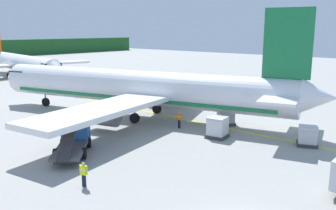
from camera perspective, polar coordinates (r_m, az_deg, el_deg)
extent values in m
cylinder|color=white|center=(41.38, -5.32, 2.87)|extent=(13.48, 35.67, 3.80)
cone|color=white|center=(53.75, -23.23, 4.03)|extent=(4.13, 3.29, 3.61)
cone|color=white|center=(35.59, 22.90, 1.17)|extent=(3.98, 3.96, 3.23)
cube|color=#192333|center=(52.02, -21.70, 4.87)|extent=(3.76, 3.19, 0.60)
cube|color=white|center=(32.92, -10.46, -0.78)|extent=(16.58, 7.46, 0.50)
cylinder|color=slate|center=(36.38, -10.17, -1.50)|extent=(2.99, 3.68, 2.20)
cube|color=white|center=(48.63, 2.27, 3.46)|extent=(16.64, 10.41, 0.50)
cylinder|color=slate|center=(47.12, -1.08, 1.72)|extent=(2.99, 3.68, 2.20)
cube|color=#19723F|center=(35.36, 18.45, 9.20)|extent=(1.55, 4.33, 6.50)
cube|color=white|center=(35.85, 17.96, 1.60)|extent=(10.88, 5.92, 0.24)
cube|color=#19723F|center=(41.55, -5.30, 1.45)|extent=(12.31, 32.16, 0.36)
cylinder|color=black|center=(50.21, -18.79, 0.45)|extent=(0.64, 1.15, 1.10)
cylinder|color=gray|center=(50.07, -18.85, 1.35)|extent=(0.20, 0.20, 0.50)
cylinder|color=black|center=(39.02, -5.30, -2.10)|extent=(0.64, 1.15, 1.10)
cylinder|color=gray|center=(38.83, -5.33, -0.95)|extent=(0.20, 0.20, 0.50)
cylinder|color=black|center=(43.44, -1.79, -0.62)|extent=(0.64, 1.15, 1.10)
cylinder|color=gray|center=(43.27, -1.80, 0.42)|extent=(0.20, 0.20, 0.50)
cylinder|color=white|center=(81.09, -22.25, 6.19)|extent=(7.89, 32.78, 3.44)
cone|color=white|center=(64.89, -17.27, 5.34)|extent=(3.54, 2.60, 3.27)
cube|color=#192333|center=(66.65, -18.00, 6.12)|extent=(3.20, 2.56, 0.54)
cube|color=white|center=(85.78, -17.35, 6.39)|extent=(15.12, 7.70, 0.45)
cylinder|color=slate|center=(83.42, -18.42, 5.43)|extent=(2.37, 3.15, 1.99)
cube|color=#D8590C|center=(81.17, -22.20, 5.53)|extent=(7.27, 29.53, 0.33)
cylinder|color=black|center=(69.80, -18.79, 3.45)|extent=(0.45, 1.03, 1.00)
cylinder|color=gray|center=(69.71, -18.83, 4.04)|extent=(0.18, 0.18, 0.45)
cylinder|color=black|center=(83.39, -20.88, 4.58)|extent=(0.45, 1.03, 1.00)
cylinder|color=gray|center=(83.32, -20.91, 5.07)|extent=(0.18, 0.18, 0.45)
cylinder|color=black|center=(81.93, -23.97, 4.22)|extent=(0.45, 1.03, 1.00)
cylinder|color=gray|center=(81.85, -24.01, 4.72)|extent=(0.18, 0.18, 0.45)
cube|color=#192333|center=(24.34, 25.10, -8.65)|extent=(1.85, 0.14, 0.94)
cube|color=#2659A5|center=(31.84, -14.38, -3.86)|extent=(2.83, 2.82, 1.80)
cube|color=#192333|center=(32.56, -14.17, -2.85)|extent=(1.38, 1.34, 0.94)
cube|color=#4C4C51|center=(29.17, -15.32, -6.97)|extent=(4.62, 4.67, 0.24)
cube|color=#2D2D33|center=(28.50, -15.57, -5.36)|extent=(3.77, 3.86, 1.91)
cube|color=#262628|center=(30.07, -14.98, -6.78)|extent=(5.39, 5.50, 0.16)
cylinder|color=black|center=(32.06, -16.32, -5.82)|extent=(0.83, 0.84, 0.90)
cylinder|color=black|center=(31.68, -12.41, -5.83)|extent=(0.83, 0.84, 0.90)
cylinder|color=black|center=(29.48, -17.41, -7.45)|extent=(0.83, 0.84, 0.90)
cylinder|color=black|center=(29.07, -13.14, -7.48)|extent=(0.83, 0.84, 0.90)
cube|color=#333338|center=(33.84, 21.15, -5.76)|extent=(2.27, 2.27, 0.30)
cube|color=silver|center=(33.60, 21.25, -4.36)|extent=(2.00, 2.00, 1.41)
cube|color=silver|center=(32.94, 21.37, -3.68)|extent=(1.18, 1.66, 0.56)
cube|color=#333338|center=(38.91, 9.09, -2.85)|extent=(2.53, 2.53, 0.30)
cube|color=#B2B7C1|center=(38.69, 9.14, -1.53)|extent=(2.25, 2.25, 1.54)
cube|color=#B2B7C1|center=(38.70, 9.96, -0.61)|extent=(1.56, 1.62, 0.57)
cube|color=#333338|center=(34.15, 7.80, -4.89)|extent=(2.07, 2.07, 0.30)
cube|color=silver|center=(33.88, 7.84, -3.29)|extent=(1.84, 1.84, 1.67)
cube|color=silver|center=(33.21, 7.48, -2.37)|extent=(0.90, 1.70, 0.57)
cylinder|color=#191E33|center=(40.54, -14.10, -2.08)|extent=(0.14, 0.14, 0.82)
cylinder|color=#191E33|center=(40.40, -13.95, -2.12)|extent=(0.14, 0.14, 0.82)
cube|color=orange|center=(40.31, -14.08, -1.11)|extent=(0.23, 0.45, 0.62)
cube|color=silver|center=(40.30, -14.08, -1.07)|extent=(0.24, 0.46, 0.06)
sphere|color=tan|center=(40.22, -14.11, -0.53)|extent=(0.22, 0.22, 0.22)
cylinder|color=orange|center=(40.51, -14.30, -1.01)|extent=(0.09, 0.09, 0.59)
cylinder|color=orange|center=(40.09, -13.85, -1.12)|extent=(0.09, 0.09, 0.59)
cylinder|color=#191E33|center=(37.01, 1.67, -3.00)|extent=(0.14, 0.14, 0.87)
cylinder|color=#191E33|center=(36.91, 1.90, -3.05)|extent=(0.14, 0.14, 0.87)
cube|color=orange|center=(36.78, 1.79, -1.88)|extent=(0.24, 0.45, 0.65)
cube|color=silver|center=(36.77, 1.79, -1.83)|extent=(0.26, 0.46, 0.06)
sphere|color=tan|center=(36.67, 1.79, -1.21)|extent=(0.24, 0.24, 0.24)
cylinder|color=orange|center=(36.92, 1.45, -1.77)|extent=(0.09, 0.09, 0.62)
cylinder|color=orange|center=(36.61, 2.13, -1.89)|extent=(0.09, 0.09, 0.62)
cylinder|color=#191E33|center=(24.29, -13.31, -11.53)|extent=(0.14, 0.14, 0.82)
cylinder|color=#191E33|center=(24.18, -12.98, -11.62)|extent=(0.14, 0.14, 0.82)
cube|color=#CCE519|center=(23.96, -13.23, -10.00)|extent=(0.32, 0.48, 0.62)
cube|color=silver|center=(23.95, -13.23, -9.93)|extent=(0.34, 0.49, 0.06)
sphere|color=tan|center=(23.81, -13.28, -9.06)|extent=(0.22, 0.22, 0.22)
cylinder|color=#CCE519|center=(24.11, -13.73, -9.80)|extent=(0.09, 0.09, 0.58)
cylinder|color=#CCE519|center=(23.78, -12.73, -10.06)|extent=(0.09, 0.09, 0.58)
cube|color=yellow|center=(40.76, 2.49, -2.24)|extent=(0.30, 60.00, 0.01)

